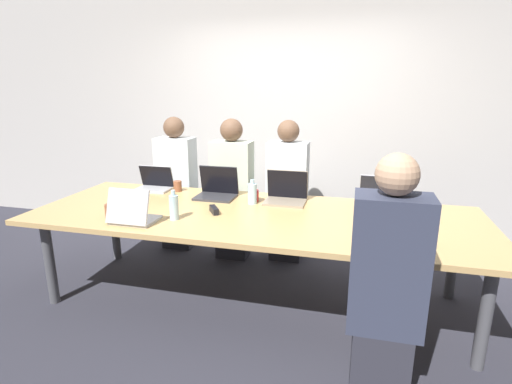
# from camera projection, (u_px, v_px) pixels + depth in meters

# --- Properties ---
(ground_plane) EXTENTS (24.00, 24.00, 0.00)m
(ground_plane) POSITION_uv_depth(u_px,v_px,m) (254.00, 299.00, 3.39)
(ground_plane) COLOR #2D2D38
(curtain_wall) EXTENTS (12.00, 0.06, 2.80)m
(curtain_wall) POSITION_uv_depth(u_px,v_px,m) (291.00, 117.00, 4.57)
(curtain_wall) COLOR #BCB7B2
(curtain_wall) RESTS_ON ground_plane
(conference_table) EXTENTS (3.57, 1.27, 0.77)m
(conference_table) POSITION_uv_depth(u_px,v_px,m) (254.00, 220.00, 3.20)
(conference_table) COLOR tan
(conference_table) RESTS_ON ground_plane
(laptop_near_left) EXTENTS (0.32, 0.27, 0.27)m
(laptop_near_left) POSITION_uv_depth(u_px,v_px,m) (132.00, 213.00, 2.94)
(laptop_near_left) COLOR #B7B7BC
(laptop_near_left) RESTS_ON conference_table
(cup_near_left) EXTENTS (0.08, 0.08, 0.10)m
(cup_near_left) POSITION_uv_depth(u_px,v_px,m) (110.00, 210.00, 3.09)
(cup_near_left) COLOR brown
(cup_near_left) RESTS_ON conference_table
(bottle_near_left) EXTENTS (0.07, 0.07, 0.23)m
(bottle_near_left) POSITION_uv_depth(u_px,v_px,m) (174.00, 207.00, 3.01)
(bottle_near_left) COLOR #ADD1E0
(bottle_near_left) RESTS_ON conference_table
(laptop_far_midleft) EXTENTS (0.36, 0.27, 0.28)m
(laptop_far_midleft) POSITION_uv_depth(u_px,v_px,m) (217.00, 188.00, 3.63)
(laptop_far_midleft) COLOR #333338
(laptop_far_midleft) RESTS_ON conference_table
(person_far_midleft) EXTENTS (0.40, 0.24, 1.44)m
(person_far_midleft) POSITION_uv_depth(u_px,v_px,m) (232.00, 192.00, 4.07)
(person_far_midleft) COLOR #2D2D38
(person_far_midleft) RESTS_ON ground_plane
(laptop_far_left) EXTENTS (0.34, 0.23, 0.23)m
(laptop_far_left) POSITION_uv_depth(u_px,v_px,m) (155.00, 183.00, 3.89)
(laptop_far_left) COLOR #B7B7BC
(laptop_far_left) RESTS_ON conference_table
(person_far_left) EXTENTS (0.40, 0.24, 1.44)m
(person_far_left) POSITION_uv_depth(u_px,v_px,m) (177.00, 185.00, 4.33)
(person_far_left) COLOR #2D2D38
(person_far_left) RESTS_ON ground_plane
(cup_far_left) EXTENTS (0.08, 0.08, 0.10)m
(cup_far_left) POSITION_uv_depth(u_px,v_px,m) (178.00, 186.00, 3.82)
(cup_far_left) COLOR brown
(cup_far_left) RESTS_ON conference_table
(laptop_near_right) EXTENTS (0.33, 0.23, 0.23)m
(laptop_near_right) POSITION_uv_depth(u_px,v_px,m) (386.00, 238.00, 2.49)
(laptop_near_right) COLOR #333338
(laptop_near_right) RESTS_ON conference_table
(person_near_right) EXTENTS (0.40, 0.24, 1.44)m
(person_near_right) POSITION_uv_depth(u_px,v_px,m) (387.00, 287.00, 2.16)
(person_near_right) COLOR #2D2D38
(person_near_right) RESTS_ON ground_plane
(bottle_near_right) EXTENTS (0.07, 0.07, 0.23)m
(bottle_near_right) POSITION_uv_depth(u_px,v_px,m) (428.00, 230.00, 2.54)
(bottle_near_right) COLOR #ADD1E0
(bottle_near_right) RESTS_ON conference_table
(laptop_far_right) EXTENTS (0.32, 0.27, 0.27)m
(laptop_far_right) POSITION_uv_depth(u_px,v_px,m) (379.00, 198.00, 3.34)
(laptop_far_right) COLOR #B7B7BC
(laptop_far_right) RESTS_ON conference_table
(laptop_far_center) EXTENTS (0.36, 0.27, 0.27)m
(laptop_far_center) POSITION_uv_depth(u_px,v_px,m) (286.00, 193.00, 3.48)
(laptop_far_center) COLOR gray
(laptop_far_center) RESTS_ON conference_table
(person_far_center) EXTENTS (0.40, 0.24, 1.43)m
(person_far_center) POSITION_uv_depth(u_px,v_px,m) (287.00, 194.00, 4.02)
(person_far_center) COLOR #2D2D38
(person_far_center) RESTS_ON ground_plane
(cup_far_center) EXTENTS (0.08, 0.08, 0.10)m
(cup_far_center) POSITION_uv_depth(u_px,v_px,m) (254.00, 196.00, 3.51)
(cup_far_center) COLOR red
(cup_far_center) RESTS_ON conference_table
(bottle_far_center) EXTENTS (0.08, 0.08, 0.21)m
(bottle_far_center) POSITION_uv_depth(u_px,v_px,m) (252.00, 193.00, 3.42)
(bottle_far_center) COLOR #ADD1E0
(bottle_far_center) RESTS_ON conference_table
(stapler) EXTENTS (0.12, 0.15, 0.05)m
(stapler) POSITION_uv_depth(u_px,v_px,m) (214.00, 210.00, 3.19)
(stapler) COLOR black
(stapler) RESTS_ON conference_table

